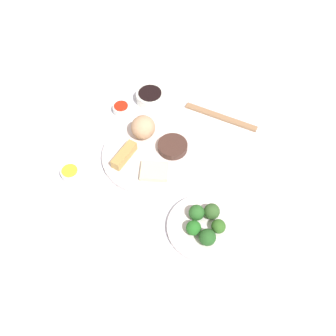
{
  "coord_description": "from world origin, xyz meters",
  "views": [
    {
      "loc": [
        0.66,
        -0.23,
        0.94
      ],
      "look_at": [
        0.07,
        -0.03,
        0.06
      ],
      "focal_mm": 41.76,
      "sensor_mm": 36.0,
      "label": 1
    }
  ],
  "objects_px": {
    "main_plate": "(149,155)",
    "sauce_ramekin_hot_mustard": "(71,174)",
    "soy_sauce_bowl": "(150,97)",
    "sauce_ramekin_sweet_and_sour": "(121,109)",
    "broccoli_plate": "(204,227)",
    "chopsticks_pair": "(221,117)"
  },
  "relations": [
    {
      "from": "sauce_ramekin_sweet_and_sour",
      "to": "chopsticks_pair",
      "type": "bearing_deg",
      "value": 66.42
    },
    {
      "from": "main_plate",
      "to": "sauce_ramekin_sweet_and_sour",
      "type": "relative_size",
      "value": 5.13
    },
    {
      "from": "sauce_ramekin_sweet_and_sour",
      "to": "chopsticks_pair",
      "type": "distance_m",
      "value": 0.32
    },
    {
      "from": "sauce_ramekin_sweet_and_sour",
      "to": "main_plate",
      "type": "bearing_deg",
      "value": 8.33
    },
    {
      "from": "main_plate",
      "to": "sauce_ramekin_sweet_and_sour",
      "type": "height_order",
      "value": "sauce_ramekin_sweet_and_sour"
    },
    {
      "from": "sauce_ramekin_hot_mustard",
      "to": "sauce_ramekin_sweet_and_sour",
      "type": "bearing_deg",
      "value": 134.36
    },
    {
      "from": "broccoli_plate",
      "to": "soy_sauce_bowl",
      "type": "relative_size",
      "value": 2.11
    },
    {
      "from": "sauce_ramekin_sweet_and_sour",
      "to": "sauce_ramekin_hot_mustard",
      "type": "xyz_separation_m",
      "value": [
        0.2,
        -0.2,
        0.0
      ]
    },
    {
      "from": "main_plate",
      "to": "chopsticks_pair",
      "type": "distance_m",
      "value": 0.27
    },
    {
      "from": "soy_sauce_bowl",
      "to": "sauce_ramekin_hot_mustard",
      "type": "bearing_deg",
      "value": -54.93
    },
    {
      "from": "main_plate",
      "to": "sauce_ramekin_hot_mustard",
      "type": "bearing_deg",
      "value": -91.36
    },
    {
      "from": "sauce_ramekin_sweet_and_sour",
      "to": "chopsticks_pair",
      "type": "relative_size",
      "value": 0.22
    },
    {
      "from": "soy_sauce_bowl",
      "to": "broccoli_plate",
      "type": "bearing_deg",
      "value": -0.85
    },
    {
      "from": "sauce_ramekin_sweet_and_sour",
      "to": "sauce_ramekin_hot_mustard",
      "type": "distance_m",
      "value": 0.28
    },
    {
      "from": "soy_sauce_bowl",
      "to": "sauce_ramekin_sweet_and_sour",
      "type": "relative_size",
      "value": 1.69
    },
    {
      "from": "sauce_ramekin_hot_mustard",
      "to": "broccoli_plate",
      "type": "bearing_deg",
      "value": 46.93
    },
    {
      "from": "sauce_ramekin_hot_mustard",
      "to": "chopsticks_pair",
      "type": "relative_size",
      "value": 0.22
    },
    {
      "from": "main_plate",
      "to": "sauce_ramekin_hot_mustard",
      "type": "distance_m",
      "value": 0.23
    },
    {
      "from": "main_plate",
      "to": "sauce_ramekin_sweet_and_sour",
      "type": "distance_m",
      "value": 0.2
    },
    {
      "from": "sauce_ramekin_hot_mustard",
      "to": "soy_sauce_bowl",
      "type": "bearing_deg",
      "value": 125.07
    },
    {
      "from": "soy_sauce_bowl",
      "to": "main_plate",
      "type": "bearing_deg",
      "value": -18.32
    },
    {
      "from": "soy_sauce_bowl",
      "to": "sauce_ramekin_hot_mustard",
      "type": "xyz_separation_m",
      "value": [
        0.21,
        -0.3,
        -0.0
      ]
    }
  ]
}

